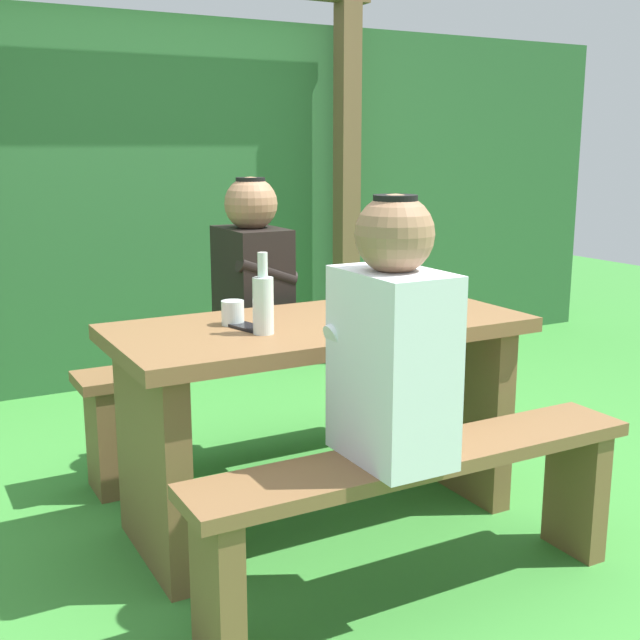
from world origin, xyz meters
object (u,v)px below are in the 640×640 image
object	(u,v)px
picnic_table	(320,386)
bench_far	(251,387)
person_white_shirt	(392,340)
bench_near	(420,495)
person_black_coat	(252,275)
cell_phone	(248,327)
bottle_right	(263,302)
drinking_glass	(233,313)
bottle_left	(407,291)

from	to	relation	value
picnic_table	bench_far	xyz separation A→B (m)	(0.00, 0.60, -0.16)
person_white_shirt	bench_far	bearing A→B (deg)	85.00
bench_near	person_black_coat	bearing A→B (deg)	89.26
cell_phone	bottle_right	bearing A→B (deg)	-95.89
person_white_shirt	drinking_glass	world-z (taller)	person_white_shirt
bottle_right	person_white_shirt	bearing A→B (deg)	-74.62
bottle_right	cell_phone	bearing A→B (deg)	98.80
person_white_shirt	cell_phone	bearing A→B (deg)	104.44
person_black_coat	picnic_table	bearing A→B (deg)	-91.49
bench_near	person_white_shirt	distance (m)	0.48
person_white_shirt	person_black_coat	size ratio (longest dim) A/B	1.00
bottle_right	picnic_table	bearing A→B (deg)	17.77
bench_near	person_white_shirt	size ratio (longest dim) A/B	1.95
picnic_table	bottle_left	size ratio (longest dim) A/B	6.04
person_black_coat	person_white_shirt	bearing A→B (deg)	-95.75
picnic_table	bottle_right	world-z (taller)	bottle_right
bottle_right	person_black_coat	bearing A→B (deg)	68.77
person_white_shirt	drinking_glass	size ratio (longest dim) A/B	8.90
bench_far	bench_near	bearing A→B (deg)	-90.00
drinking_glass	cell_phone	size ratio (longest dim) A/B	0.58
picnic_table	drinking_glass	world-z (taller)	drinking_glass
bench_near	drinking_glass	xyz separation A→B (m)	(-0.28, 0.68, 0.43)
bench_far	drinking_glass	distance (m)	0.72
bench_far	bottle_right	size ratio (longest dim) A/B	5.43
picnic_table	bottle_right	size ratio (longest dim) A/B	5.43
bench_far	bottle_right	xyz separation A→B (m)	(-0.25, -0.67, 0.49)
picnic_table	person_white_shirt	world-z (taller)	person_white_shirt
bench_near	bottle_left	bearing A→B (deg)	60.16
picnic_table	bottle_left	distance (m)	0.44
bench_near	cell_phone	size ratio (longest dim) A/B	10.00
drinking_glass	bottle_left	world-z (taller)	bottle_left
drinking_glass	cell_phone	distance (m)	0.09
person_white_shirt	bottle_right	distance (m)	0.53
picnic_table	person_white_shirt	size ratio (longest dim) A/B	1.95
bottle_left	picnic_table	bearing A→B (deg)	163.69
bench_far	person_black_coat	xyz separation A→B (m)	(0.02, -0.00, 0.46)
bench_far	bottle_left	bearing A→B (deg)	-66.76
bench_far	bottle_right	bearing A→B (deg)	-109.99
bench_far	cell_phone	size ratio (longest dim) A/B	10.00
person_white_shirt	bottle_left	size ratio (longest dim) A/B	3.10
drinking_glass	bottle_right	size ratio (longest dim) A/B	0.31
drinking_glass	bottle_right	world-z (taller)	bottle_right
cell_phone	person_white_shirt	bearing A→B (deg)	-90.25
drinking_glass	bench_far	bearing A→B (deg)	61.14
person_black_coat	cell_phone	size ratio (longest dim) A/B	5.14
cell_phone	picnic_table	bearing A→B (deg)	-16.69
picnic_table	cell_phone	size ratio (longest dim) A/B	10.00
person_white_shirt	bottle_left	xyz separation A→B (m)	(0.40, 0.51, 0.02)
person_black_coat	bottle_left	bearing A→B (deg)	-67.76
picnic_table	drinking_glass	size ratio (longest dim) A/B	17.31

